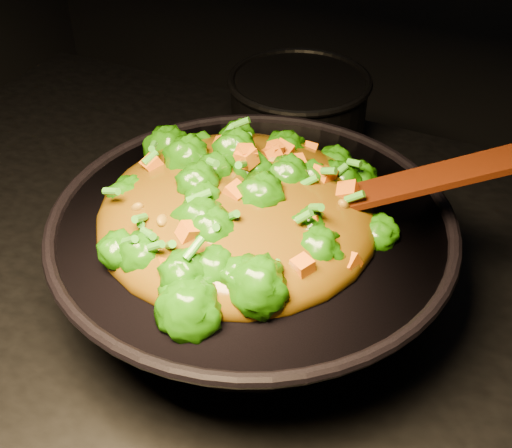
% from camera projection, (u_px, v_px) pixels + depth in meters
% --- Properties ---
extents(stovetop, '(1.20, 0.90, 0.90)m').
position_uv_depth(stovetop, '(215.00, 442.00, 1.16)').
color(stovetop, black).
rests_on(stovetop, ground).
extents(wok, '(0.51, 0.51, 0.13)m').
position_uv_depth(wok, '(252.00, 260.00, 0.77)').
color(wok, black).
rests_on(wok, stovetop).
extents(stir_fry, '(0.42, 0.42, 0.11)m').
position_uv_depth(stir_fry, '(237.00, 180.00, 0.70)').
color(stir_fry, '#1C5C06').
rests_on(stir_fry, wok).
extents(spatula, '(0.26, 0.13, 0.11)m').
position_uv_depth(spatula, '(379.00, 191.00, 0.69)').
color(spatula, '#3E1808').
rests_on(spatula, wok).
extents(back_pot, '(0.24, 0.24, 0.13)m').
position_uv_depth(back_pot, '(298.00, 112.00, 1.05)').
color(back_pot, black).
rests_on(back_pot, stovetop).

